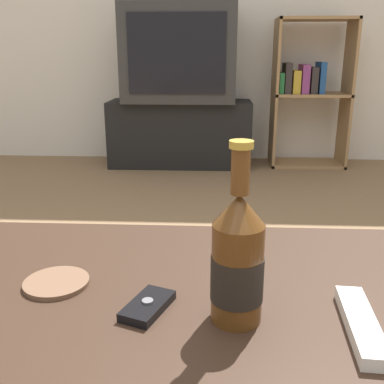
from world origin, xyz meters
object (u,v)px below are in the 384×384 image
Objects in this scene: beer_bottle at (238,261)px; tv_stand at (180,133)px; cell_phone at (148,306)px; bookshelf at (308,90)px; television at (180,54)px; remote_control at (361,325)px.

tv_stand is at bearing 96.14° from beer_bottle.
tv_stand reaches higher than cell_phone.
beer_bottle reaches higher than cell_phone.
tv_stand is at bearing -177.04° from bookshelf.
beer_bottle is (0.29, -2.74, -0.27)m from television.
tv_stand is 2.81m from remote_control.
remote_control is at bearing -99.23° from bookshelf.
remote_control is (0.31, -0.04, 0.00)m from cell_phone.
bookshelf reaches higher than cell_phone.
beer_bottle is (-0.63, -2.79, -0.02)m from bookshelf.
television is 2.75m from cell_phone.
remote_control is (0.47, -2.76, -0.35)m from television.
television is 0.75× the size of bookshelf.
remote_control is (0.17, -0.02, -0.08)m from beer_bottle.
cell_phone is (-0.13, 0.02, -0.09)m from beer_bottle.
tv_stand is 2.74m from cell_phone.
remote_control reaches higher than cell_phone.
television is (0.00, -0.00, 0.57)m from tv_stand.
bookshelf reaches higher than beer_bottle.
beer_bottle is 0.19m from remote_control.
remote_control is at bearing -7.66° from beer_bottle.
television reaches higher than bookshelf.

